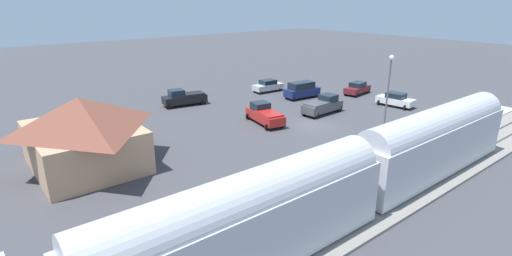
% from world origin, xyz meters
% --- Properties ---
extents(ground_plane, '(200.00, 200.00, 0.00)m').
position_xyz_m(ground_plane, '(0.00, 0.00, 0.00)').
color(ground_plane, '#424247').
extents(railway_track, '(4.80, 70.00, 0.30)m').
position_xyz_m(railway_track, '(-14.00, 0.00, 0.09)').
color(railway_track, gray).
rests_on(railway_track, ground).
extents(platform, '(3.20, 46.00, 0.30)m').
position_xyz_m(platform, '(-10.00, 0.00, 0.15)').
color(platform, '#B7B2A8').
rests_on(platform, ground).
extents(station_building, '(10.32, 8.26, 5.70)m').
position_xyz_m(station_building, '(4.00, 22.00, 2.97)').
color(station_building, tan).
rests_on(station_building, ground).
extents(pedestrian_on_platform, '(0.36, 0.36, 1.71)m').
position_xyz_m(pedestrian_on_platform, '(-9.70, 2.01, 1.28)').
color(pedestrian_on_platform, '#333338').
rests_on(pedestrian_on_platform, platform).
extents(pickup_charcoal, '(2.27, 5.50, 2.14)m').
position_xyz_m(pickup_charcoal, '(2.25, -4.06, 1.03)').
color(pickup_charcoal, '#47494F').
rests_on(pickup_charcoal, ground).
extents(sedan_silver, '(2.07, 4.59, 1.74)m').
position_xyz_m(sedan_silver, '(14.75, -6.27, 0.88)').
color(sedan_silver, silver).
rests_on(sedan_silver, ground).
extents(suv_navy, '(2.40, 5.06, 2.22)m').
position_xyz_m(suv_navy, '(9.00, -7.36, 1.15)').
color(suv_navy, navy).
rests_on(suv_navy, ground).
extents(pickup_red, '(5.67, 3.24, 2.14)m').
position_xyz_m(pickup_red, '(3.66, 3.69, 1.03)').
color(pickup_red, red).
rests_on(pickup_red, ground).
extents(sedan_white, '(4.69, 2.67, 1.74)m').
position_xyz_m(sedan_white, '(-1.29, -13.50, 0.88)').
color(sedan_white, white).
rests_on(sedan_white, ground).
extents(sedan_maroon, '(2.50, 4.73, 1.74)m').
position_xyz_m(sedan_maroon, '(5.68, -15.06, 0.88)').
color(sedan_maroon, maroon).
rests_on(sedan_maroon, ground).
extents(pickup_black, '(2.86, 5.66, 2.14)m').
position_xyz_m(pickup_black, '(15.60, 6.91, 1.03)').
color(pickup_black, black).
rests_on(pickup_black, ground).
extents(light_pole_near_platform, '(0.44, 0.44, 8.02)m').
position_xyz_m(light_pole_near_platform, '(-7.20, -2.09, 5.02)').
color(light_pole_near_platform, '#515156').
rests_on(light_pole_near_platform, ground).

